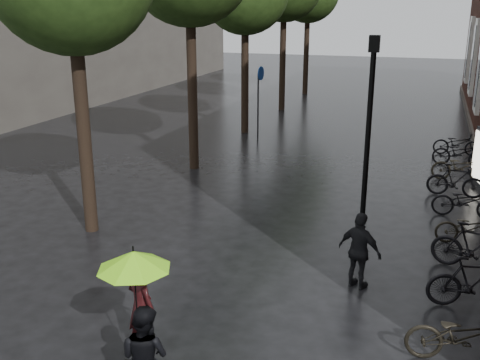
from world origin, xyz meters
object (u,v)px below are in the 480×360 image
at_px(pedestrian_walking, 360,251).
at_px(lamp_post, 369,115).
at_px(person_burgundy, 141,306).
at_px(person_black, 145,356).
at_px(parked_bicycles, 463,198).

xyz_separation_m(pedestrian_walking, lamp_post, (-0.33, 3.34, 2.08)).
distance_m(person_burgundy, person_black, 1.34).
xyz_separation_m(person_black, parked_bicycles, (4.45, 9.41, -0.30)).
xyz_separation_m(person_burgundy, person_black, (0.69, -1.16, -0.02)).
relative_size(person_burgundy, person_black, 1.03).
bearing_deg(person_burgundy, pedestrian_walking, -108.89).
relative_size(person_black, pedestrian_walking, 0.98).
relative_size(pedestrian_walking, lamp_post, 0.33).
bearing_deg(pedestrian_walking, person_burgundy, 70.12).
bearing_deg(pedestrian_walking, parked_bicycles, -89.77).
bearing_deg(parked_bicycles, pedestrian_walking, -112.82).
relative_size(pedestrian_walking, parked_bicycles, 0.11).
height_order(parked_bicycles, lamp_post, lamp_post).
bearing_deg(person_black, lamp_post, -93.96).
distance_m(person_burgundy, parked_bicycles, 9.73).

